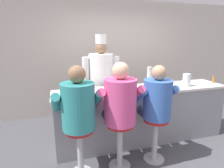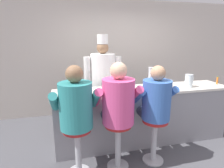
{
  "view_description": "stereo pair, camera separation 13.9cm",
  "coord_description": "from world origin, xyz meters",
  "px_view_note": "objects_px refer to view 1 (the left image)",
  "views": [
    {
      "loc": [
        -1.42,
        -2.53,
        1.82
      ],
      "look_at": [
        -0.58,
        0.28,
        1.1
      ],
      "focal_mm": 30.0,
      "sensor_mm": 36.0,
      "label": 1
    },
    {
      "loc": [
        -1.28,
        -2.57,
        1.82
      ],
      "look_at": [
        -0.58,
        0.28,
        1.1
      ],
      "focal_mm": 30.0,
      "sensor_mm": 36.0,
      "label": 2
    }
  ],
  "objects_px": {
    "coffee_mug_blue": "(145,88)",
    "cook_in_whites_near": "(101,79)",
    "diner_seated_pink": "(119,104)",
    "water_pitcher_clear": "(187,80)",
    "diner_seated_blue": "(156,102)",
    "cup_stack_steel": "(149,76)",
    "breakfast_plate": "(68,93)",
    "hot_sauce_bottle_orange": "(213,79)",
    "mustard_bottle_yellow": "(159,83)",
    "napkin_dispenser_chrome": "(168,83)",
    "cereal_bowl": "(102,91)",
    "ketchup_bottle_red": "(156,84)",
    "diner_seated_teal": "(78,109)"
  },
  "relations": [
    {
      "from": "coffee_mug_blue",
      "to": "cook_in_whites_near",
      "type": "distance_m",
      "value": 0.97
    },
    {
      "from": "diner_seated_pink",
      "to": "water_pitcher_clear",
      "type": "bearing_deg",
      "value": 18.37
    },
    {
      "from": "diner_seated_blue",
      "to": "water_pitcher_clear",
      "type": "bearing_deg",
      "value": 28.69
    },
    {
      "from": "cup_stack_steel",
      "to": "diner_seated_blue",
      "type": "distance_m",
      "value": 0.84
    },
    {
      "from": "breakfast_plate",
      "to": "diner_seated_blue",
      "type": "relative_size",
      "value": 0.18
    },
    {
      "from": "coffee_mug_blue",
      "to": "cook_in_whites_near",
      "type": "xyz_separation_m",
      "value": [
        -0.55,
        0.8,
        0.02
      ]
    },
    {
      "from": "hot_sauce_bottle_orange",
      "to": "coffee_mug_blue",
      "type": "bearing_deg",
      "value": -176.67
    },
    {
      "from": "hot_sauce_bottle_orange",
      "to": "water_pitcher_clear",
      "type": "height_order",
      "value": "water_pitcher_clear"
    },
    {
      "from": "water_pitcher_clear",
      "to": "breakfast_plate",
      "type": "height_order",
      "value": "water_pitcher_clear"
    },
    {
      "from": "mustard_bottle_yellow",
      "to": "water_pitcher_clear",
      "type": "xyz_separation_m",
      "value": [
        0.58,
        0.03,
        0.01
      ]
    },
    {
      "from": "cup_stack_steel",
      "to": "napkin_dispenser_chrome",
      "type": "bearing_deg",
      "value": -35.75
    },
    {
      "from": "cereal_bowl",
      "to": "napkin_dispenser_chrome",
      "type": "relative_size",
      "value": 1.09
    },
    {
      "from": "ketchup_bottle_red",
      "to": "napkin_dispenser_chrome",
      "type": "bearing_deg",
      "value": 30.61
    },
    {
      "from": "breakfast_plate",
      "to": "cup_stack_steel",
      "type": "xyz_separation_m",
      "value": [
        1.49,
        0.17,
        0.15
      ]
    },
    {
      "from": "cup_stack_steel",
      "to": "cook_in_whites_near",
      "type": "bearing_deg",
      "value": 149.23
    },
    {
      "from": "mustard_bottle_yellow",
      "to": "breakfast_plate",
      "type": "height_order",
      "value": "mustard_bottle_yellow"
    },
    {
      "from": "diner_seated_blue",
      "to": "cereal_bowl",
      "type": "bearing_deg",
      "value": 144.82
    },
    {
      "from": "hot_sauce_bottle_orange",
      "to": "breakfast_plate",
      "type": "distance_m",
      "value": 2.73
    },
    {
      "from": "diner_seated_blue",
      "to": "hot_sauce_bottle_orange",
      "type": "bearing_deg",
      "value": 18.95
    },
    {
      "from": "cup_stack_steel",
      "to": "diner_seated_blue",
      "type": "bearing_deg",
      "value": -110.34
    },
    {
      "from": "water_pitcher_clear",
      "to": "breakfast_plate",
      "type": "bearing_deg",
      "value": 176.9
    },
    {
      "from": "napkin_dispenser_chrome",
      "to": "cup_stack_steel",
      "type": "bearing_deg",
      "value": 144.25
    },
    {
      "from": "cook_in_whites_near",
      "to": "breakfast_plate",
      "type": "bearing_deg",
      "value": -137.36
    },
    {
      "from": "mustard_bottle_yellow",
      "to": "coffee_mug_blue",
      "type": "height_order",
      "value": "mustard_bottle_yellow"
    },
    {
      "from": "ketchup_bottle_red",
      "to": "napkin_dispenser_chrome",
      "type": "height_order",
      "value": "ketchup_bottle_red"
    },
    {
      "from": "ketchup_bottle_red",
      "to": "cook_in_whites_near",
      "type": "height_order",
      "value": "cook_in_whites_near"
    },
    {
      "from": "napkin_dispenser_chrome",
      "to": "diner_seated_blue",
      "type": "relative_size",
      "value": 0.09
    },
    {
      "from": "ketchup_bottle_red",
      "to": "diner_seated_teal",
      "type": "height_order",
      "value": "diner_seated_teal"
    },
    {
      "from": "cereal_bowl",
      "to": "cook_in_whites_near",
      "type": "height_order",
      "value": "cook_in_whites_near"
    },
    {
      "from": "coffee_mug_blue",
      "to": "cook_in_whites_near",
      "type": "relative_size",
      "value": 0.07
    },
    {
      "from": "coffee_mug_blue",
      "to": "diner_seated_teal",
      "type": "bearing_deg",
      "value": -159.44
    },
    {
      "from": "ketchup_bottle_red",
      "to": "diner_seated_blue",
      "type": "relative_size",
      "value": 0.17
    },
    {
      "from": "ketchup_bottle_red",
      "to": "napkin_dispenser_chrome",
      "type": "xyz_separation_m",
      "value": [
        0.34,
        0.2,
        -0.06
      ]
    },
    {
      "from": "cereal_bowl",
      "to": "diner_seated_pink",
      "type": "xyz_separation_m",
      "value": [
        0.13,
        -0.48,
        -0.06
      ]
    },
    {
      "from": "cook_in_whites_near",
      "to": "diner_seated_blue",
      "type": "bearing_deg",
      "value": -67.41
    },
    {
      "from": "diner_seated_teal",
      "to": "cook_in_whites_near",
      "type": "height_order",
      "value": "cook_in_whites_near"
    },
    {
      "from": "diner_seated_blue",
      "to": "cook_in_whites_near",
      "type": "relative_size",
      "value": 0.77
    },
    {
      "from": "water_pitcher_clear",
      "to": "cereal_bowl",
      "type": "xyz_separation_m",
      "value": [
        -1.57,
        0.01,
        -0.09
      ]
    },
    {
      "from": "cereal_bowl",
      "to": "diner_seated_pink",
      "type": "bearing_deg",
      "value": -74.81
    },
    {
      "from": "cup_stack_steel",
      "to": "diner_seated_pink",
      "type": "bearing_deg",
      "value": -137.99
    },
    {
      "from": "cereal_bowl",
      "to": "coffee_mug_blue",
      "type": "height_order",
      "value": "coffee_mug_blue"
    },
    {
      "from": "hot_sauce_bottle_orange",
      "to": "cook_in_whites_near",
      "type": "height_order",
      "value": "cook_in_whites_near"
    },
    {
      "from": "cup_stack_steel",
      "to": "cook_in_whites_near",
      "type": "relative_size",
      "value": 0.18
    },
    {
      "from": "breakfast_plate",
      "to": "cup_stack_steel",
      "type": "height_order",
      "value": "cup_stack_steel"
    },
    {
      "from": "hot_sauce_bottle_orange",
      "to": "ketchup_bottle_red",
      "type": "bearing_deg",
      "value": -173.17
    },
    {
      "from": "hot_sauce_bottle_orange",
      "to": "breakfast_plate",
      "type": "relative_size",
      "value": 0.55
    },
    {
      "from": "cereal_bowl",
      "to": "diner_seated_blue",
      "type": "bearing_deg",
      "value": -35.18
    },
    {
      "from": "cereal_bowl",
      "to": "diner_seated_blue",
      "type": "distance_m",
      "value": 0.85
    },
    {
      "from": "cereal_bowl",
      "to": "breakfast_plate",
      "type": "bearing_deg",
      "value": 168.27
    },
    {
      "from": "breakfast_plate",
      "to": "cereal_bowl",
      "type": "xyz_separation_m",
      "value": [
        0.52,
        -0.11,
        0.01
      ]
    }
  ]
}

